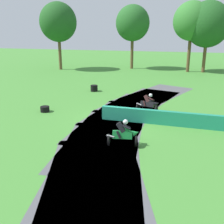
# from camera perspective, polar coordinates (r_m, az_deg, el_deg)

# --- Properties ---
(ground_plane) EXTENTS (120.00, 120.00, 0.00)m
(ground_plane) POSITION_cam_1_polar(r_m,az_deg,el_deg) (17.36, 1.00, -1.74)
(ground_plane) COLOR #428433
(track_asphalt) EXTENTS (7.43, 25.99, 0.01)m
(track_asphalt) POSITION_cam_1_polar(r_m,az_deg,el_deg) (17.21, 3.04, -1.93)
(track_asphalt) COLOR #515156
(track_asphalt) RESTS_ON ground
(safety_barrier) EXTENTS (13.71, 0.57, 0.90)m
(safety_barrier) POSITION_cam_1_polar(r_m,az_deg,el_deg) (16.68, 20.88, -2.10)
(safety_barrier) COLOR #1E8466
(safety_barrier) RESTS_ON ground
(motorcycle_lead_black) EXTENTS (1.71, 1.01, 1.43)m
(motorcycle_lead_black) POSITION_cam_1_polar(r_m,az_deg,el_deg) (19.11, 7.96, 1.88)
(motorcycle_lead_black) COLOR black
(motorcycle_lead_black) RESTS_ON ground
(motorcycle_chase_green) EXTENTS (1.67, 0.94, 1.43)m
(motorcycle_chase_green) POSITION_cam_1_polar(r_m,az_deg,el_deg) (13.40, 2.61, -4.69)
(motorcycle_chase_green) COLOR black
(motorcycle_chase_green) RESTS_ON ground
(tire_stack_near) EXTENTS (0.69, 0.69, 0.60)m
(tire_stack_near) POSITION_cam_1_polar(r_m,az_deg,el_deg) (25.62, -3.92, 5.20)
(tire_stack_near) COLOR black
(tire_stack_near) RESTS_ON ground
(tire_stack_mid_a) EXTENTS (0.65, 0.65, 0.40)m
(tire_stack_mid_a) POSITION_cam_1_polar(r_m,az_deg,el_deg) (19.67, -14.41, 0.62)
(tire_stack_mid_a) COLOR black
(tire_stack_mid_a) RESTS_ON ground
(tree_far_left) EXTENTS (5.85, 5.85, 9.53)m
(tree_far_left) POSITION_cam_1_polar(r_m,az_deg,el_deg) (39.33, 20.13, 17.47)
(tree_far_left) COLOR brown
(tree_far_left) RESTS_ON ground
(tree_far_right) EXTENTS (5.01, 5.01, 9.54)m
(tree_far_right) POSITION_cam_1_polar(r_m,az_deg,el_deg) (39.17, 16.97, 18.41)
(tree_far_right) COLOR brown
(tree_far_right) RESTS_ON ground
(tree_mid_rise) EXTENTS (5.33, 5.33, 9.63)m
(tree_mid_rise) POSITION_cam_1_polar(r_m,az_deg,el_deg) (40.70, -11.65, 18.62)
(tree_mid_rise) COLOR brown
(tree_mid_rise) RESTS_ON ground
(tree_behind_barrier) EXTENTS (5.00, 5.00, 9.34)m
(tree_behind_barrier) POSITION_cam_1_polar(r_m,az_deg,el_deg) (41.02, 4.52, 18.72)
(tree_behind_barrier) COLOR brown
(tree_behind_barrier) RESTS_ON ground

